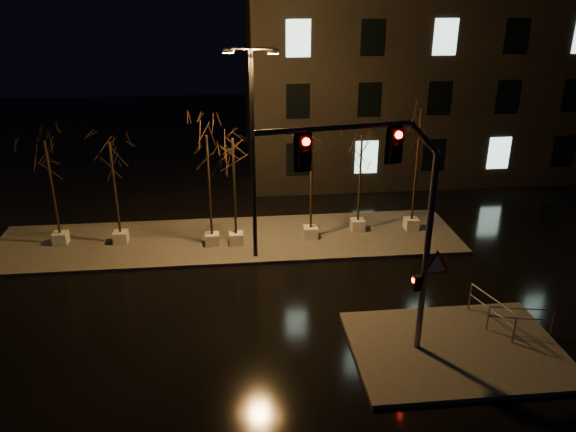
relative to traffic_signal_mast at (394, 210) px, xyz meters
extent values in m
plane|color=black|center=(-4.95, 3.55, -5.25)|extent=(90.00, 90.00, 0.00)
cube|color=#43413C|center=(-4.95, 9.55, -5.17)|extent=(22.00, 5.00, 0.15)
cube|color=#43413C|center=(2.55, 0.05, -5.17)|extent=(7.00, 5.00, 0.15)
cube|color=black|center=(9.05, 21.55, 2.25)|extent=(25.00, 12.00, 15.00)
cube|color=beige|center=(-12.82, 9.88, -4.82)|extent=(0.65, 0.65, 0.55)
cylinder|color=black|center=(-12.82, 9.88, -2.34)|extent=(0.11, 0.11, 4.42)
cube|color=beige|center=(-10.03, 9.70, -4.82)|extent=(0.65, 0.65, 0.55)
cylinder|color=black|center=(-10.03, 9.70, -2.39)|extent=(0.11, 0.11, 4.31)
cube|color=beige|center=(-5.75, 9.01, -4.82)|extent=(0.65, 0.65, 0.55)
cylinder|color=black|center=(-5.75, 9.01, -2.21)|extent=(0.11, 0.11, 4.68)
cube|color=beige|center=(-4.63, 8.97, -4.82)|extent=(0.65, 0.65, 0.55)
cylinder|color=black|center=(-4.63, 8.97, -2.29)|extent=(0.11, 0.11, 4.52)
cube|color=beige|center=(-1.07, 9.29, -4.82)|extent=(0.65, 0.65, 0.55)
cylinder|color=black|center=(-1.07, 9.29, -2.36)|extent=(0.11, 0.11, 4.38)
cube|color=beige|center=(1.38, 9.95, -4.82)|extent=(0.65, 0.65, 0.55)
cylinder|color=black|center=(1.38, 9.95, -2.43)|extent=(0.11, 0.11, 4.24)
cube|color=beige|center=(4.06, 9.80, -4.82)|extent=(0.65, 0.65, 0.55)
cylinder|color=black|center=(4.06, 9.80, -1.81)|extent=(0.11, 0.11, 5.48)
cylinder|color=#585A60|center=(1.24, 0.21, -1.73)|extent=(0.20, 0.20, 6.74)
cylinder|color=#585A60|center=(-1.91, -0.32, 2.59)|extent=(4.46, 0.90, 0.16)
cube|color=black|center=(-0.09, -0.01, 1.97)|extent=(0.37, 0.30, 1.01)
cube|color=black|center=(-2.75, -0.46, 1.97)|extent=(0.37, 0.30, 1.01)
cube|color=black|center=(1.00, 0.17, -2.63)|extent=(0.28, 0.24, 0.51)
cone|color=red|center=(1.58, 0.21, -2.07)|extent=(1.16, 0.23, 1.17)
sphere|color=#FF0C07|center=(1.24, 0.21, 2.30)|extent=(0.20, 0.20, 0.20)
cylinder|color=black|center=(-3.80, 7.63, -0.62)|extent=(0.18, 0.18, 8.97)
cylinder|color=black|center=(-3.80, 7.63, 3.87)|extent=(1.94, 0.56, 0.09)
cube|color=orange|center=(-4.67, 7.84, 3.73)|extent=(0.50, 0.35, 0.18)
cube|color=orange|center=(-2.93, 7.42, 3.73)|extent=(0.50, 0.35, 0.18)
cylinder|color=#585A60|center=(4.00, 0.92, -4.66)|extent=(0.05, 0.05, 0.89)
cylinder|color=#585A60|center=(6.11, 0.44, -4.66)|extent=(0.05, 0.05, 0.89)
cylinder|color=#585A60|center=(5.05, 0.68, -4.16)|extent=(2.12, 0.53, 0.04)
cylinder|color=#585A60|center=(5.05, 0.68, -4.56)|extent=(2.12, 0.53, 0.04)
cylinder|color=#585A60|center=(4.53, 0.08, -4.59)|extent=(0.06, 0.06, 1.03)
cylinder|color=#585A60|center=(3.91, 2.29, -4.59)|extent=(0.06, 0.06, 1.03)
cylinder|color=#585A60|center=(4.22, 1.19, -4.01)|extent=(0.66, 2.21, 0.05)
cylinder|color=#585A60|center=(4.22, 1.19, -4.47)|extent=(0.66, 2.21, 0.05)
camera|label=1|loc=(-4.75, -14.99, 6.18)|focal=35.00mm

